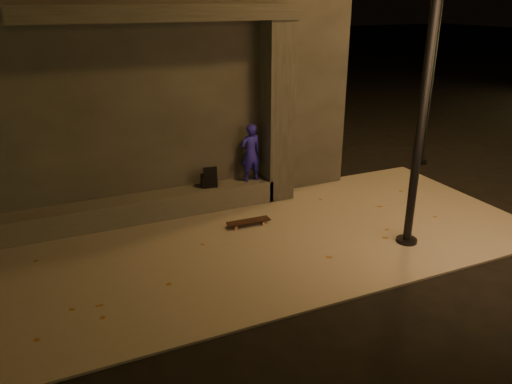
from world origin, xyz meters
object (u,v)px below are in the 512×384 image
column (277,113)px  backpack (209,180)px  skateboarder (251,153)px  skateboard (249,222)px

column → backpack: bearing=180.0°
skateboarder → skateboard: 1.57m
column → skateboarder: size_ratio=3.03×
skateboarder → skateboard: bearing=59.9°
column → skateboarder: column is taller
skateboarder → skateboard: size_ratio=1.42×
skateboarder → backpack: size_ratio=2.73×
skateboarder → skateboard: skateboarder is taller
column → skateboarder: (-0.59, 0.00, -0.76)m
column → skateboard: column is taller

